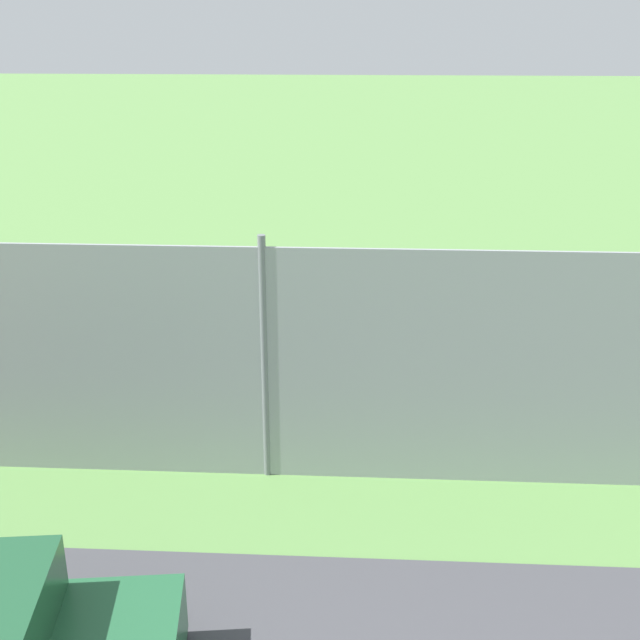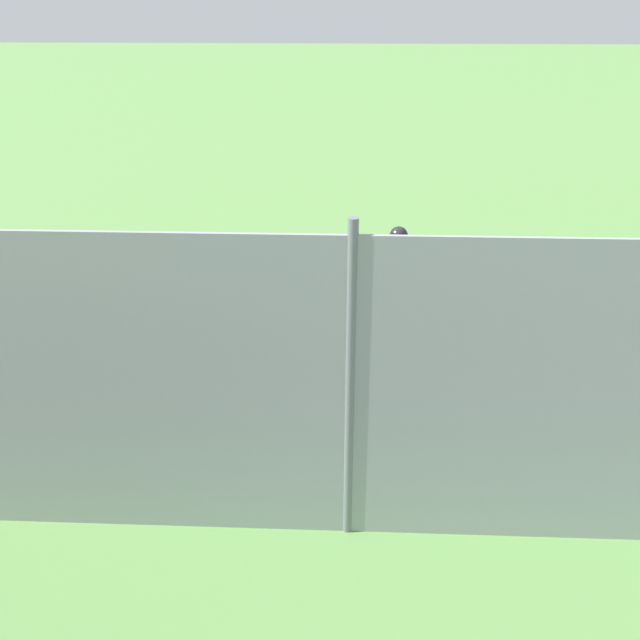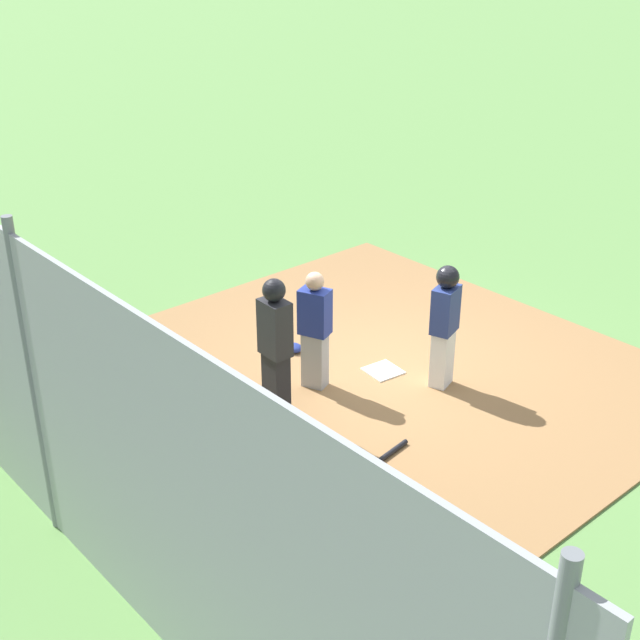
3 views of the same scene
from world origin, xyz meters
The scene contains 9 objects.
ground_plane centered at (0.00, 0.00, 0.00)m, with size 140.00×140.00×0.00m, color #5B8947.
dirt_infield centered at (0.00, 0.00, 0.01)m, with size 7.20×6.40×0.03m, color olive.
home_plate centered at (0.00, 0.00, 0.04)m, with size 0.44×0.44×0.02m, color white.
catcher centered at (-0.34, -0.93, 0.86)m, with size 0.45×0.38×1.61m.
umpire centered at (-0.06, -1.79, 1.02)m, with size 0.39×0.28×1.85m.
runner centered at (0.74, 0.33, 0.99)m, with size 0.36×0.44×1.68m.
baseball_bat centered at (1.44, -1.40, 0.06)m, with size 0.06×0.06×0.77m, color black.
catcher_mask centered at (-1.23, -0.53, 0.09)m, with size 0.24×0.20×0.12m, color navy.
backstop_fence centered at (0.00, -4.75, 1.60)m, with size 12.00×0.10×3.35m.
Camera 2 is at (-0.02, -10.68, 5.11)m, focal length 40.62 mm.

